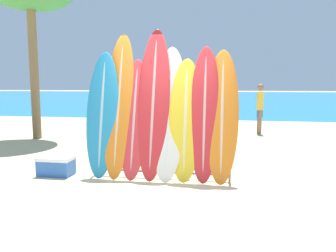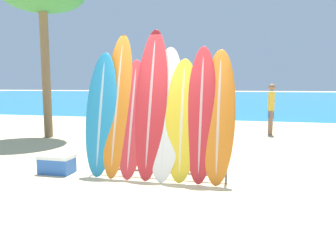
# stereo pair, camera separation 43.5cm
# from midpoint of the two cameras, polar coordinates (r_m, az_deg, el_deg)

# --- Properties ---
(ground_plane) EXTENTS (160.00, 160.00, 0.00)m
(ground_plane) POSITION_cam_midpoint_polar(r_m,az_deg,el_deg) (5.26, 0.46, -10.70)
(ground_plane) COLOR #CCB789
(ocean_water) EXTENTS (120.00, 60.00, 0.01)m
(ocean_water) POSITION_cam_midpoint_polar(r_m,az_deg,el_deg) (43.87, 12.55, 4.97)
(ocean_water) COLOR teal
(ocean_water) RESTS_ON ground_plane
(surfboard_rack) EXTENTS (2.41, 0.04, 0.80)m
(surfboard_rack) POSITION_cam_midpoint_polar(r_m,az_deg,el_deg) (5.64, 0.24, -4.84)
(surfboard_rack) COLOR slate
(surfboard_rack) RESTS_ON ground_plane
(surfboard_slot_0) EXTENTS (0.58, 0.57, 2.20)m
(surfboard_slot_0) POSITION_cam_midpoint_polar(r_m,az_deg,el_deg) (5.90, -9.51, 2.12)
(surfboard_slot_0) COLOR teal
(surfboard_slot_0) RESTS_ON ground_plane
(surfboard_slot_1) EXTENTS (0.53, 0.78, 2.53)m
(surfboard_slot_1) POSITION_cam_midpoint_polar(r_m,az_deg,el_deg) (5.84, -6.71, 3.74)
(surfboard_slot_1) COLOR orange
(surfboard_slot_1) RESTS_ON ground_plane
(surfboard_slot_2) EXTENTS (0.50, 0.64, 2.07)m
(surfboard_slot_2) POSITION_cam_midpoint_polar(r_m,az_deg,el_deg) (5.71, -4.12, 1.36)
(surfboard_slot_2) COLOR red
(surfboard_slot_2) RESTS_ON ground_plane
(surfboard_slot_3) EXTENTS (0.56, 0.78, 2.60)m
(surfboard_slot_3) POSITION_cam_midpoint_polar(r_m,az_deg,el_deg) (5.65, -0.80, 4.02)
(surfboard_slot_3) COLOR red
(surfboard_slot_3) RESTS_ON ground_plane
(surfboard_slot_4) EXTENTS (0.59, 0.76, 2.29)m
(surfboard_slot_4) POSITION_cam_midpoint_polar(r_m,az_deg,el_deg) (5.58, 1.89, 2.35)
(surfboard_slot_4) COLOR silver
(surfboard_slot_4) RESTS_ON ground_plane
(surfboard_slot_5) EXTENTS (0.57, 0.53, 2.06)m
(surfboard_slot_5) POSITION_cam_midpoint_polar(r_m,az_deg,el_deg) (5.48, 4.74, 1.07)
(surfboard_slot_5) COLOR yellow
(surfboard_slot_5) RESTS_ON ground_plane
(surfboard_slot_6) EXTENTS (0.50, 0.56, 2.27)m
(surfboard_slot_6) POSITION_cam_midpoint_polar(r_m,az_deg,el_deg) (5.44, 8.07, 2.05)
(surfboard_slot_6) COLOR red
(surfboard_slot_6) RESTS_ON ground_plane
(surfboard_slot_7) EXTENTS (0.54, 0.61, 2.21)m
(surfboard_slot_7) POSITION_cam_midpoint_polar(r_m,az_deg,el_deg) (5.42, 11.09, 1.68)
(surfboard_slot_7) COLOR orange
(surfboard_slot_7) RESTS_ON ground_plane
(person_near_water) EXTENTS (0.22, 0.28, 1.64)m
(person_near_water) POSITION_cam_midpoint_polar(r_m,az_deg,el_deg) (11.10, 18.59, 3.14)
(person_near_water) COLOR #846047
(person_near_water) RESTS_ON ground_plane
(person_mid_beach) EXTENTS (0.24, 0.30, 1.82)m
(person_mid_beach) POSITION_cam_midpoint_polar(r_m,az_deg,el_deg) (10.84, -1.77, 3.94)
(person_mid_beach) COLOR #846047
(person_mid_beach) RESTS_ON ground_plane
(cooler_box) EXTENTS (0.61, 0.38, 0.34)m
(cooler_box) POSITION_cam_midpoint_polar(r_m,az_deg,el_deg) (6.31, -16.93, -6.34)
(cooler_box) COLOR #2D60B7
(cooler_box) RESTS_ON ground_plane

